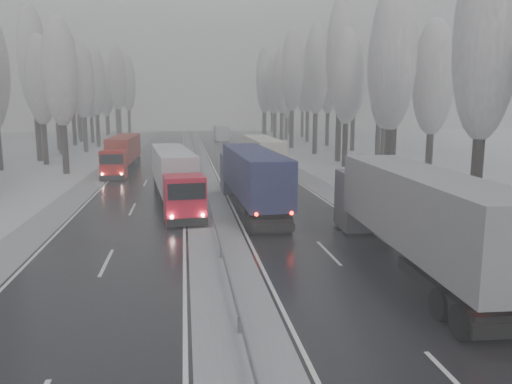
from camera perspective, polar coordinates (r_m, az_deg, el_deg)
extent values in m
cube|color=black|center=(41.85, 1.33, 0.11)|extent=(7.50, 200.00, 0.03)
cube|color=black|center=(41.45, -13.14, -0.24)|extent=(7.50, 200.00, 0.03)
cube|color=#9EA1A6|center=(41.31, -5.87, -0.06)|extent=(3.00, 200.00, 0.04)
cube|color=#9EA1A6|center=(42.93, 7.86, 0.28)|extent=(2.40, 200.00, 0.04)
cube|color=#9EA1A6|center=(42.17, -19.85, -0.40)|extent=(2.40, 200.00, 0.04)
cube|color=slate|center=(41.22, -5.88, 0.74)|extent=(0.06, 200.00, 0.32)
cube|color=slate|center=(39.30, -5.75, -0.15)|extent=(0.12, 0.12, 0.60)
cube|color=slate|center=(71.01, -6.89, 4.31)|extent=(0.12, 0.12, 0.60)
cylinder|color=black|center=(31.44, 23.83, 1.14)|extent=(0.68, 0.68, 5.60)
ellipsoid|color=gray|center=(31.36, 24.89, 15.75)|extent=(3.60, 3.60, 11.45)
cylinder|color=black|center=(41.22, 14.87, 3.56)|extent=(0.68, 0.68, 5.62)
ellipsoid|color=gray|center=(41.16, 15.38, 14.73)|extent=(3.60, 3.60, 11.48)
cylinder|color=black|center=(47.19, 19.14, 3.69)|extent=(0.64, 0.64, 4.94)
ellipsoid|color=gray|center=(47.03, 19.64, 12.26)|extent=(3.60, 3.60, 10.09)
cylinder|color=black|center=(50.00, 14.82, 4.45)|extent=(0.66, 0.66, 5.32)
ellipsoid|color=gray|center=(49.90, 15.22, 13.17)|extent=(3.60, 3.60, 10.88)
cylinder|color=black|center=(54.50, 15.38, 5.37)|extent=(0.72, 0.72, 6.31)
ellipsoid|color=gray|center=(54.59, 15.82, 14.84)|extent=(3.60, 3.60, 12.90)
cylinder|color=black|center=(59.43, 10.13, 5.46)|extent=(0.67, 0.67, 5.38)
ellipsoid|color=gray|center=(59.35, 10.36, 12.87)|extent=(3.60, 3.60, 10.98)
cylinder|color=black|center=(65.38, 14.28, 5.36)|extent=(0.62, 0.62, 4.59)
ellipsoid|color=gray|center=(65.23, 14.53, 11.12)|extent=(3.60, 3.60, 9.39)
cylinder|color=black|center=(64.79, 9.38, 6.54)|extent=(0.76, 0.76, 6.95)
ellipsoid|color=gray|center=(64.99, 9.64, 15.30)|extent=(3.60, 3.60, 14.19)
cylinder|color=black|center=(70.90, 13.78, 6.52)|extent=(0.74, 0.74, 6.59)
ellipsoid|color=gray|center=(71.01, 14.10, 14.12)|extent=(3.60, 3.60, 13.46)
cylinder|color=black|center=(74.55, 6.75, 6.80)|extent=(0.72, 0.72, 6.37)
ellipsoid|color=gray|center=(74.62, 6.90, 13.79)|extent=(3.60, 3.60, 13.01)
cylinder|color=black|center=(80.47, 10.98, 6.77)|extent=(0.70, 0.70, 5.97)
ellipsoid|color=gray|center=(80.48, 11.18, 12.84)|extent=(3.60, 3.60, 12.20)
cylinder|color=black|center=(84.63, 4.08, 7.30)|extent=(0.74, 0.74, 6.65)
ellipsoid|color=gray|center=(84.73, 4.16, 13.73)|extent=(3.60, 3.60, 13.59)
cylinder|color=black|center=(90.33, 8.15, 7.23)|extent=(0.71, 0.71, 6.14)
ellipsoid|color=gray|center=(90.36, 8.29, 12.79)|extent=(3.60, 3.60, 12.54)
cylinder|color=black|center=(94.22, 2.95, 7.39)|extent=(0.71, 0.71, 6.05)
ellipsoid|color=gray|center=(94.25, 3.00, 12.65)|extent=(3.60, 3.60, 12.37)
cylinder|color=black|center=(99.41, 5.88, 7.56)|extent=(0.72, 0.72, 6.30)
ellipsoid|color=gray|center=(99.45, 5.97, 12.74)|extent=(3.60, 3.60, 12.87)
cylinder|color=black|center=(101.61, 2.16, 7.53)|extent=(0.70, 0.70, 5.88)
ellipsoid|color=gray|center=(101.61, 2.19, 12.26)|extent=(3.60, 3.60, 12.00)
cylinder|color=black|center=(106.15, 3.45, 7.35)|extent=(0.64, 0.64, 4.86)
ellipsoid|color=gray|center=(106.07, 3.49, 11.09)|extent=(3.60, 3.60, 9.92)
cylinder|color=black|center=(108.45, 1.01, 7.71)|extent=(0.70, 0.70, 5.98)
ellipsoid|color=gray|center=(108.47, 1.03, 12.22)|extent=(3.60, 3.60, 12.21)
cylinder|color=black|center=(114.18, 5.30, 7.83)|extent=(0.71, 0.71, 6.19)
ellipsoid|color=gray|center=(114.21, 5.37, 12.27)|extent=(3.60, 3.60, 12.64)
cylinder|color=black|center=(118.36, 0.88, 8.11)|extent=(0.75, 0.75, 6.86)
ellipsoid|color=gray|center=(118.46, 0.89, 12.85)|extent=(3.60, 3.60, 14.01)
cylinder|color=black|center=(123.59, 3.81, 7.86)|extent=(0.68, 0.68, 5.55)
ellipsoid|color=gray|center=(123.56, 3.85, 11.54)|extent=(3.60, 3.60, 11.33)
cylinder|color=black|center=(129.07, 0.88, 8.09)|extent=(0.71, 0.71, 6.09)
ellipsoid|color=gray|center=(129.09, 0.89, 11.95)|extent=(3.60, 3.60, 12.45)
cylinder|color=black|center=(133.49, 1.81, 8.01)|extent=(0.67, 0.67, 5.49)
ellipsoid|color=gray|center=(133.46, 1.83, 11.38)|extent=(3.60, 3.60, 11.21)
cylinder|color=black|center=(55.95, -21.00, 4.73)|extent=(0.67, 0.67, 5.44)
ellipsoid|color=gray|center=(55.88, -21.50, 12.68)|extent=(3.60, 3.60, 11.11)
cylinder|color=black|center=(65.69, -22.97, 5.18)|extent=(0.66, 0.66, 5.23)
ellipsoid|color=gray|center=(65.60, -23.42, 11.68)|extent=(3.60, 3.60, 10.68)
cylinder|color=black|center=(69.97, -23.61, 5.94)|extent=(0.74, 0.74, 6.60)
ellipsoid|color=gray|center=(70.09, -24.16, 13.65)|extent=(3.60, 3.60, 13.49)
cylinder|color=black|center=(75.01, -21.05, 5.77)|extent=(0.65, 0.65, 5.16)
ellipsoid|color=gray|center=(74.92, -21.40, 11.40)|extent=(3.60, 3.60, 10.54)
cylinder|color=black|center=(79.19, -21.41, 6.16)|extent=(0.69, 0.69, 5.79)
ellipsoid|color=gray|center=(79.18, -21.80, 12.14)|extent=(3.60, 3.60, 11.84)
cylinder|color=black|center=(81.29, -18.93, 6.33)|extent=(0.68, 0.68, 5.64)
ellipsoid|color=gray|center=(81.26, -19.25, 12.01)|extent=(3.60, 3.60, 11.53)
cylinder|color=black|center=(86.18, -21.64, 6.65)|extent=(0.73, 0.73, 6.56)
ellipsoid|color=gray|center=(86.27, -22.04, 12.87)|extent=(3.60, 3.60, 13.40)
cylinder|color=black|center=(91.16, -17.61, 6.78)|extent=(0.69, 0.69, 5.79)
ellipsoid|color=gray|center=(91.15, -17.89, 11.98)|extent=(3.60, 3.60, 11.84)
cylinder|color=black|center=(95.94, -20.07, 7.03)|extent=(0.74, 0.74, 6.65)
ellipsoid|color=gray|center=(96.03, -20.41, 12.69)|extent=(3.60, 3.60, 13.58)
cylinder|color=black|center=(100.81, -18.22, 6.81)|extent=(0.65, 0.65, 5.12)
ellipsoid|color=gray|center=(100.74, -18.45, 10.97)|extent=(3.60, 3.60, 10.46)
cylinder|color=black|center=(105.25, -19.42, 7.05)|extent=(0.69, 0.69, 5.84)
ellipsoid|color=gray|center=(105.25, -19.68, 11.58)|extent=(3.60, 3.60, 11.92)
cylinder|color=black|center=(110.88, -15.31, 7.59)|extent=(0.74, 0.74, 6.67)
ellipsoid|color=gray|center=(110.97, -15.54, 12.51)|extent=(3.60, 3.60, 13.63)
cylinder|color=black|center=(116.28, -19.57, 7.38)|extent=(0.72, 0.72, 6.31)
ellipsoid|color=gray|center=(116.33, -19.83, 11.81)|extent=(3.60, 3.60, 12.88)
cylinder|color=black|center=(120.10, -14.27, 7.70)|extent=(0.72, 0.72, 6.29)
ellipsoid|color=gray|center=(120.14, -14.46, 11.98)|extent=(3.60, 3.60, 12.84)
cylinder|color=black|center=(124.79, -16.65, 7.33)|extent=(0.64, 0.64, 4.86)
ellipsoid|color=gray|center=(124.72, -16.81, 10.51)|extent=(3.60, 3.60, 9.92)
cylinder|color=black|center=(127.04, -15.56, 7.82)|extent=(0.74, 0.74, 6.63)
ellipsoid|color=gray|center=(127.11, -15.76, 12.09)|extent=(3.60, 3.60, 13.54)
cylinder|color=black|center=(131.39, -16.54, 7.65)|extent=(0.69, 0.69, 5.79)
ellipsoid|color=gray|center=(131.38, -16.72, 11.25)|extent=(3.60, 3.60, 11.82)
cube|color=#4A4A4F|center=(29.69, 11.89, -0.69)|extent=(2.83, 2.93, 3.24)
cube|color=black|center=(30.83, 11.20, 1.15)|extent=(2.49, 0.22, 1.08)
cube|color=black|center=(31.31, 11.01, -2.53)|extent=(2.70, 0.29, 0.54)
cube|color=slate|center=(21.74, 18.58, -1.79)|extent=(3.41, 14.15, 3.02)
cube|color=black|center=(18.94, 23.04, -10.40)|extent=(2.65, 6.04, 0.49)
cube|color=black|center=(17.05, 27.19, -14.57)|extent=(2.48, 0.18, 0.65)
cylinder|color=black|center=(28.80, 10.15, -3.43)|extent=(0.43, 1.14, 1.12)
cylinder|color=black|center=(29.49, 14.41, -3.28)|extent=(0.43, 1.14, 1.12)
cylinder|color=black|center=(18.17, 20.43, -11.93)|extent=(0.43, 1.14, 1.12)
cylinder|color=black|center=(19.24, 26.64, -11.15)|extent=(0.43, 1.14, 1.12)
cylinder|color=black|center=(17.02, 22.54, -13.58)|extent=(0.43, 1.14, 1.12)
sphere|color=#FF0C05|center=(15.60, 25.61, -12.42)|extent=(0.22, 0.22, 0.22)
sphere|color=white|center=(30.97, 9.20, -1.79)|extent=(0.24, 0.24, 0.24)
sphere|color=white|center=(31.55, 12.81, -1.70)|extent=(0.24, 0.24, 0.24)
cube|color=#1F274F|center=(40.87, -2.17, 2.23)|extent=(2.62, 2.72, 3.05)
cube|color=black|center=(42.03, -2.42, 3.42)|extent=(2.34, 0.18, 1.02)
cube|color=black|center=(42.40, -2.42, 0.84)|extent=(2.54, 0.23, 0.51)
cube|color=#16183D|center=(32.96, -0.30, 2.26)|extent=(3.01, 13.29, 2.85)
cube|color=black|center=(26.94, 2.10, -4.21)|extent=(2.34, 0.20, 0.46)
cube|color=black|center=(29.76, 0.89, -2.45)|extent=(2.41, 5.66, 0.46)
cube|color=black|center=(27.52, 1.85, -4.35)|extent=(2.34, 0.13, 0.61)
cylinder|color=black|center=(40.11, -3.51, 0.41)|extent=(0.39, 1.07, 1.06)
cylinder|color=black|center=(40.41, -0.51, 0.50)|extent=(0.39, 1.07, 1.06)
cylinder|color=black|center=(29.24, -1.02, -3.14)|extent=(0.39, 1.07, 1.06)
cylinder|color=black|center=(29.64, 3.07, -2.98)|extent=(0.39, 1.07, 1.06)
cylinder|color=black|center=(27.97, -0.59, -3.74)|extent=(0.39, 1.07, 1.06)
cylinder|color=black|center=(28.39, 3.67, -3.56)|extent=(0.39, 1.07, 1.06)
sphere|color=#FF0C05|center=(26.51, 0.10, -2.64)|extent=(0.20, 0.20, 0.20)
sphere|color=#FF0C05|center=(26.90, 4.15, -2.48)|extent=(0.20, 0.20, 0.20)
sphere|color=white|center=(42.25, -3.72, 1.36)|extent=(0.22, 0.22, 0.22)
sphere|color=white|center=(42.50, -1.13, 1.42)|extent=(0.22, 0.22, 0.22)
cube|color=#9C9A8A|center=(57.26, -0.45, 4.34)|extent=(2.40, 2.50, 2.87)
cube|color=black|center=(58.38, -0.62, 5.11)|extent=(2.20, 0.10, 0.96)
cube|color=black|center=(58.66, -0.63, 3.35)|extent=(2.39, 0.15, 0.48)
cube|color=beige|center=(49.81, 0.73, 4.67)|extent=(2.48, 12.45, 2.68)
cube|color=black|center=(43.92, 2.02, 1.25)|extent=(2.20, 0.12, 0.43)
cube|color=black|center=(46.65, 1.40, 2.00)|extent=(2.12, 5.27, 0.43)
cube|color=black|center=(44.46, 1.90, 1.11)|extent=(2.20, 0.06, 0.57)
cylinder|color=black|center=(56.49, -1.35, 3.16)|extent=(0.34, 1.00, 1.00)
cylinder|color=black|center=(56.77, 0.66, 3.19)|extent=(0.34, 1.00, 1.00)
cylinder|color=black|center=(46.15, 0.25, 1.64)|extent=(0.34, 1.00, 1.00)
cylinder|color=black|center=(46.49, 2.70, 1.69)|extent=(0.34, 1.00, 1.00)
cylinder|color=black|center=(44.93, 0.49, 1.42)|extent=(0.34, 1.00, 1.00)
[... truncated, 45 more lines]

